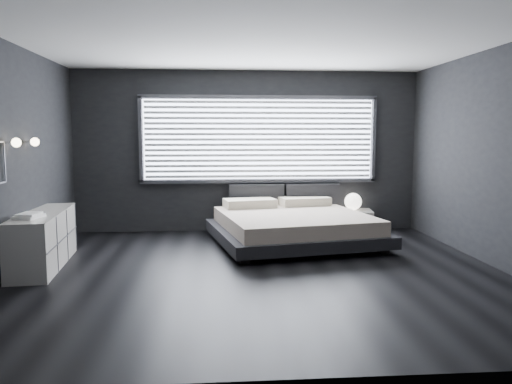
{
  "coord_description": "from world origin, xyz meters",
  "views": [
    {
      "loc": [
        -0.53,
        -6.01,
        1.69
      ],
      "look_at": [
        0.0,
        0.85,
        0.9
      ],
      "focal_mm": 35.0,
      "sensor_mm": 36.0,
      "label": 1
    }
  ],
  "objects": [
    {
      "name": "sconce_near",
      "position": [
        -2.88,
        0.05,
        1.6
      ],
      "size": [
        0.18,
        0.11,
        0.11
      ],
      "color": "silver",
      "rests_on": "ground"
    },
    {
      "name": "window",
      "position": [
        0.2,
        2.7,
        1.61
      ],
      "size": [
        4.14,
        0.09,
        1.52
      ],
      "color": "white",
      "rests_on": "ground"
    },
    {
      "name": "sconce_far",
      "position": [
        -2.88,
        0.65,
        1.6
      ],
      "size": [
        0.18,
        0.11,
        0.11
      ],
      "color": "silver",
      "rests_on": "ground"
    },
    {
      "name": "book_stack",
      "position": [
        -2.78,
        0.04,
        0.73
      ],
      "size": [
        0.31,
        0.37,
        0.07
      ],
      "color": "white",
      "rests_on": "dresser"
    },
    {
      "name": "orb_lamp",
      "position": [
        1.84,
        2.51,
        0.52
      ],
      "size": [
        0.3,
        0.3,
        0.3
      ],
      "primitive_type": "sphere",
      "color": "white",
      "rests_on": "nightstand"
    },
    {
      "name": "nightstand",
      "position": [
        1.84,
        2.5,
        0.19
      ],
      "size": [
        0.71,
        0.62,
        0.37
      ],
      "primitive_type": "cube",
      "rotation": [
        0.0,
        0.0,
        -0.14
      ],
      "color": "silver",
      "rests_on": "ground"
    },
    {
      "name": "headboard",
      "position": [
        0.65,
        2.64,
        0.57
      ],
      "size": [
        1.96,
        0.16,
        0.52
      ],
      "color": "black",
      "rests_on": "ground"
    },
    {
      "name": "dresser",
      "position": [
        -2.78,
        0.49,
        0.35
      ],
      "size": [
        0.64,
        1.79,
        0.7
      ],
      "color": "silver",
      "rests_on": "ground"
    },
    {
      "name": "room",
      "position": [
        0.0,
        0.0,
        1.4
      ],
      "size": [
        6.04,
        6.0,
        2.8
      ],
      "color": "black",
      "rests_on": "ground"
    },
    {
      "name": "bed",
      "position": [
        0.64,
        1.59,
        0.29
      ],
      "size": [
        2.78,
        2.69,
        0.62
      ],
      "color": "black",
      "rests_on": "ground"
    }
  ]
}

